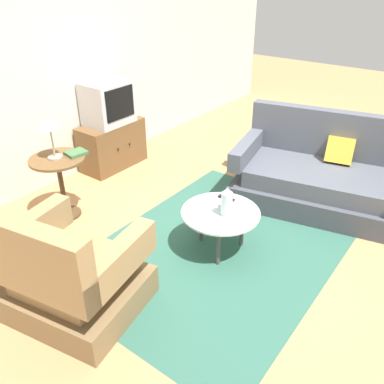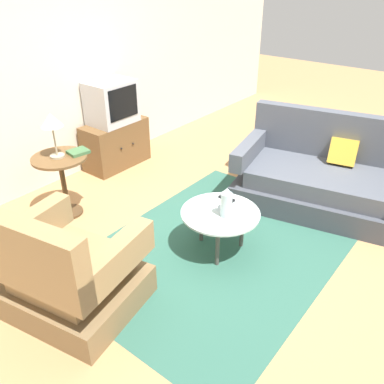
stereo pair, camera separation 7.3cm
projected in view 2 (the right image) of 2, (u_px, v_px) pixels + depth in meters
name	position (u px, v px, depth m)	size (l,w,h in m)	color
ground_plane	(227.00, 245.00, 3.75)	(16.00, 16.00, 0.00)	#AD7F51
back_wall	(49.00, 62.00, 4.36)	(9.00, 0.12, 2.70)	beige
area_rug	(219.00, 249.00, 3.70)	(2.59, 1.91, 0.00)	#2D5B4C
armchair	(66.00, 275.00, 2.92)	(0.97, 1.07, 0.94)	brown
couch	(326.00, 179.00, 4.25)	(1.29, 1.95, 0.93)	#3E424B
coffee_table	(220.00, 216.00, 3.52)	(0.69, 0.69, 0.40)	#B2C6C1
side_table	(62.00, 173.00, 4.00)	(0.53, 0.53, 0.65)	brown
tv_stand	(116.00, 144.00, 5.10)	(0.82, 0.42, 0.57)	brown
television	(111.00, 102.00, 4.84)	(0.54, 0.43, 0.51)	#B7B7BC
table_lamp	(51.00, 123.00, 3.74)	(0.21, 0.21, 0.43)	#9E937A
vase	(226.00, 203.00, 3.38)	(0.10, 0.10, 0.27)	silver
mug	(225.00, 204.00, 3.53)	(0.12, 0.07, 0.08)	#335184
tv_remote_dark	(227.00, 199.00, 3.68)	(0.05, 0.16, 0.02)	black
book	(78.00, 152.00, 3.97)	(0.21, 0.19, 0.03)	#3D663D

